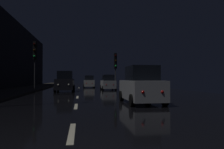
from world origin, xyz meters
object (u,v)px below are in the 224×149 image
(traffic_light_far_right, at_px, (115,63))
(traffic_light_far_left, at_px, (35,55))
(car_approaching_headlights, at_px, (65,82))
(car_parked_right_far, at_px, (108,83))
(car_distant_taillights, at_px, (89,82))
(car_parked_right_near, at_px, (141,86))

(traffic_light_far_right, distance_m, traffic_light_far_left, 9.40)
(car_approaching_headlights, bearing_deg, car_parked_right_far, 118.38)
(traffic_light_far_right, distance_m, car_approaching_headlights, 6.58)
(traffic_light_far_left, relative_size, car_approaching_headlights, 1.19)
(traffic_light_far_right, height_order, car_distant_taillights, traffic_light_far_right)
(traffic_light_far_right, relative_size, car_parked_right_far, 1.21)
(traffic_light_far_left, relative_size, car_distant_taillights, 1.40)
(car_parked_right_near, bearing_deg, traffic_light_far_left, 35.71)
(car_distant_taillights, bearing_deg, traffic_light_far_left, 152.26)
(car_parked_right_near, height_order, car_distant_taillights, car_parked_right_near)
(traffic_light_far_right, relative_size, traffic_light_far_left, 0.86)
(car_distant_taillights, xyz_separation_m, car_parked_right_far, (2.09, -7.68, -0.00))
(traffic_light_far_left, relative_size, car_parked_right_far, 1.41)
(traffic_light_far_left, distance_m, car_parked_right_far, 9.48)
(car_parked_right_far, bearing_deg, traffic_light_far_right, -140.59)
(car_parked_right_far, bearing_deg, car_distant_taillights, 15.23)
(traffic_light_far_left, bearing_deg, traffic_light_far_right, 116.26)
(traffic_light_far_left, bearing_deg, car_approaching_headlights, 117.86)
(traffic_light_far_right, height_order, traffic_light_far_left, traffic_light_far_left)
(traffic_light_far_right, height_order, car_parked_right_far, traffic_light_far_right)
(traffic_light_far_right, xyz_separation_m, car_approaching_headlights, (-5.92, -1.79, -2.24))
(car_parked_right_far, bearing_deg, car_parked_right_near, -180.00)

